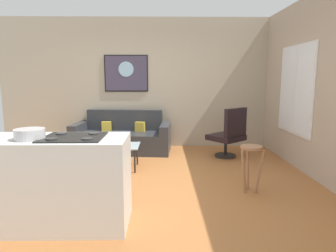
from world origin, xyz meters
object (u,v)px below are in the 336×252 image
object	(u,v)px
couch	(122,138)
wall_painting	(126,73)
mixing_bowl	(30,134)
coffee_table	(107,147)
armchair	(229,134)
bar_stool	(251,158)

from	to	relation	value
couch	wall_painting	size ratio (longest dim) A/B	2.18
couch	mixing_bowl	distance (m)	3.32
coffee_table	mixing_bowl	xyz separation A→B (m)	(-0.36, -2.00, 0.60)
armchair	wall_painting	xyz separation A→B (m)	(-2.06, 0.99, 1.16)
armchair	bar_stool	distance (m)	1.74
bar_stool	couch	bearing A→B (deg)	131.29
bar_stool	wall_painting	world-z (taller)	wall_painting
couch	coffee_table	bearing A→B (deg)	-94.37
coffee_table	mixing_bowl	distance (m)	2.12
armchair	couch	bearing A→B (deg)	165.43
mixing_bowl	wall_painting	distance (m)	3.74
wall_painting	coffee_table	bearing A→B (deg)	-95.16
bar_stool	mixing_bowl	distance (m)	2.67
armchair	bar_stool	xyz separation A→B (m)	(-0.10, -1.74, 0.01)
wall_painting	armchair	bearing A→B (deg)	-25.59
coffee_table	mixing_bowl	size ratio (longest dim) A/B	3.75
mixing_bowl	armchair	bearing A→B (deg)	46.09
couch	coffee_table	size ratio (longest dim) A/B	1.90
couch	armchair	world-z (taller)	armchair
coffee_table	bar_stool	size ratio (longest dim) A/B	1.71
bar_stool	coffee_table	bearing A→B (deg)	152.90
bar_stool	mixing_bowl	bearing A→B (deg)	-159.45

